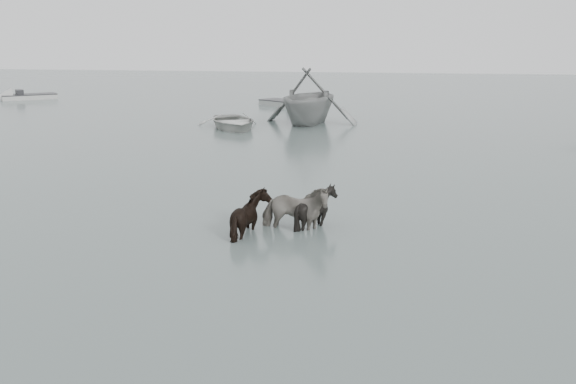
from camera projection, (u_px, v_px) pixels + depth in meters
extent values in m
plane|color=#4B5955|center=(315.00, 246.00, 15.26)|extent=(140.00, 140.00, 0.00)
imported|color=black|center=(295.00, 201.00, 16.32)|extent=(1.85, 0.92, 1.53)
imported|color=black|center=(252.00, 206.00, 16.00)|extent=(1.60, 1.73, 1.44)
imported|color=black|center=(316.00, 202.00, 16.65)|extent=(1.36, 1.25, 1.33)
imported|color=beige|center=(233.00, 120.00, 34.00)|extent=(4.88, 5.49, 0.94)
imported|color=gray|center=(309.00, 95.00, 35.43)|extent=(6.32, 7.00, 3.25)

